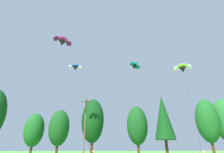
{
  "coord_description": "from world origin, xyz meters",
  "views": [
    {
      "loc": [
        -3.95,
        2.31,
        1.93
      ],
      "look_at": [
        -2.54,
        23.72,
        10.86
      ],
      "focal_mm": 27.44,
      "sensor_mm": 36.0,
      "label": 1
    }
  ],
  "objects_px": {
    "utility_pole": "(85,126)",
    "parafoil_kite_low_teal": "(135,66)",
    "parafoil_kite_mid_lime_white": "(183,68)",
    "parafoil_kite_far_magenta": "(62,41)",
    "parafoil_kite_high_blue_white": "(75,67)"
  },
  "relations": [
    {
      "from": "parafoil_kite_high_blue_white",
      "to": "parafoil_kite_mid_lime_white",
      "type": "height_order",
      "value": "parafoil_kite_high_blue_white"
    },
    {
      "from": "parafoil_kite_high_blue_white",
      "to": "parafoil_kite_far_magenta",
      "type": "xyz_separation_m",
      "value": [
        -1.51,
        -7.09,
        1.68
      ]
    },
    {
      "from": "parafoil_kite_high_blue_white",
      "to": "parafoil_kite_low_teal",
      "type": "relative_size",
      "value": 1.21
    },
    {
      "from": "parafoil_kite_low_teal",
      "to": "parafoil_kite_far_magenta",
      "type": "bearing_deg",
      "value": 175.0
    },
    {
      "from": "parafoil_kite_mid_lime_white",
      "to": "parafoil_kite_high_blue_white",
      "type": "bearing_deg",
      "value": 167.19
    },
    {
      "from": "utility_pole",
      "to": "parafoil_kite_high_blue_white",
      "type": "distance_m",
      "value": 12.36
    },
    {
      "from": "parafoil_kite_high_blue_white",
      "to": "parafoil_kite_low_teal",
      "type": "height_order",
      "value": "parafoil_kite_high_blue_white"
    },
    {
      "from": "utility_pole",
      "to": "parafoil_kite_mid_lime_white",
      "type": "relative_size",
      "value": 0.7
    },
    {
      "from": "parafoil_kite_high_blue_white",
      "to": "utility_pole",
      "type": "bearing_deg",
      "value": 6.55
    },
    {
      "from": "parafoil_kite_low_teal",
      "to": "parafoil_kite_mid_lime_white",
      "type": "bearing_deg",
      "value": 18.81
    },
    {
      "from": "utility_pole",
      "to": "parafoil_kite_low_teal",
      "type": "height_order",
      "value": "parafoil_kite_low_teal"
    },
    {
      "from": "parafoil_kite_high_blue_white",
      "to": "parafoil_kite_mid_lime_white",
      "type": "xyz_separation_m",
      "value": [
        21.06,
        -4.79,
        -1.82
      ]
    },
    {
      "from": "parafoil_kite_mid_lime_white",
      "to": "parafoil_kite_far_magenta",
      "type": "distance_m",
      "value": 22.95
    },
    {
      "from": "utility_pole",
      "to": "parafoil_kite_low_teal",
      "type": "bearing_deg",
      "value": -45.55
    },
    {
      "from": "utility_pole",
      "to": "parafoil_kite_low_teal",
      "type": "xyz_separation_m",
      "value": [
        8.34,
        -8.51,
        8.73
      ]
    }
  ]
}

